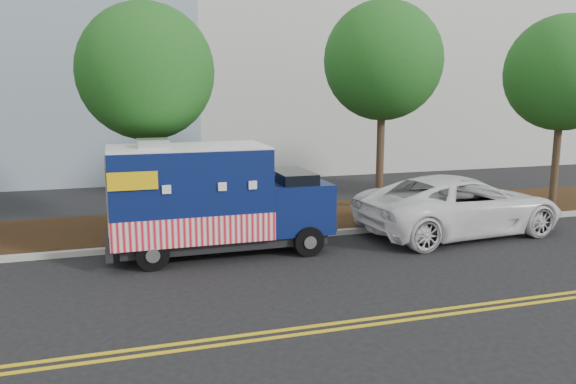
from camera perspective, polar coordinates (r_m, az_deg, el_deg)
name	(u,v)px	position (r m, az deg, el deg)	size (l,w,h in m)	color
ground	(196,262)	(14.07, -9.37, -7.02)	(120.00, 120.00, 0.00)	black
curb	(188,244)	(15.38, -10.11, -5.25)	(120.00, 0.18, 0.15)	#9E9E99
mulch_strip	(179,226)	(17.40, -10.98, -3.44)	(120.00, 4.00, 0.15)	black
centerline_near	(232,337)	(9.95, -5.70, -14.42)	(120.00, 0.10, 0.01)	gold
centerline_far	(235,343)	(9.73, -5.39, -15.02)	(120.00, 0.10, 0.01)	gold
tree_b	(146,72)	(16.59, -14.23, 11.73)	(3.84, 3.84, 6.59)	#38281C
tree_c	(383,61)	(19.10, 9.62, 12.97)	(3.90, 3.90, 7.05)	#38281C
tree_d	(563,73)	(22.09, 26.17, 10.77)	(4.01, 4.01, 6.74)	#38281C
food_truck	(209,202)	(14.38, -8.02, -1.03)	(5.70, 2.22, 3.00)	black
white_car	(460,205)	(17.12, 17.07, -1.26)	(2.84, 6.16, 1.71)	white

